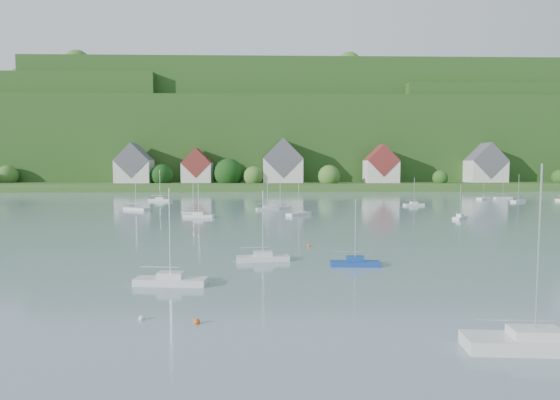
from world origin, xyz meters
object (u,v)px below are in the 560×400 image
at_px(near_sailboat_3, 263,257).
at_px(near_sailboat_4, 535,342).
at_px(near_sailboat_0, 171,280).
at_px(near_sailboat_1, 355,262).

distance_m(near_sailboat_3, near_sailboat_4, 28.36).
distance_m(near_sailboat_0, near_sailboat_4, 26.62).
relative_size(near_sailboat_0, near_sailboat_4, 0.80).
bearing_deg(near_sailboat_4, near_sailboat_0, 151.59).
bearing_deg(near_sailboat_0, near_sailboat_3, 57.57).
bearing_deg(near_sailboat_4, near_sailboat_3, 126.02).
height_order(near_sailboat_3, near_sailboat_4, near_sailboat_4).
xyz_separation_m(near_sailboat_1, near_sailboat_4, (5.64, -21.55, 0.10)).
xyz_separation_m(near_sailboat_0, near_sailboat_1, (16.64, 6.99, -0.04)).
xyz_separation_m(near_sailboat_1, near_sailboat_3, (-9.08, 2.69, 0.02)).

